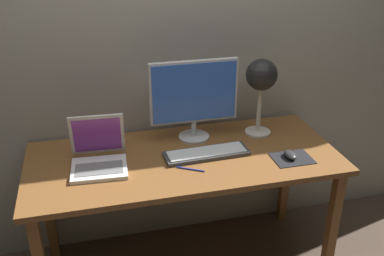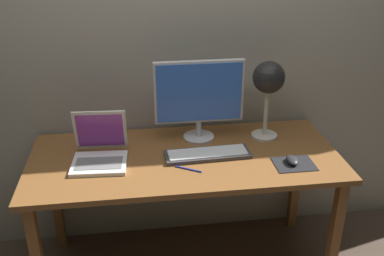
% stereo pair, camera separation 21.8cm
% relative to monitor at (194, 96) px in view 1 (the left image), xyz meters
% --- Properties ---
extents(back_wall, '(4.80, 0.06, 2.60)m').
position_rel_monitor_xyz_m(back_wall, '(-0.10, 0.21, 0.31)').
color(back_wall, '#9E998E').
rests_on(back_wall, ground).
extents(desk, '(1.60, 0.70, 0.74)m').
position_rel_monitor_xyz_m(desk, '(-0.10, -0.19, -0.33)').
color(desk, brown).
rests_on(desk, ground).
extents(monitor, '(0.48, 0.17, 0.45)m').
position_rel_monitor_xyz_m(monitor, '(0.00, 0.00, 0.00)').
color(monitor, silver).
rests_on(monitor, desk).
extents(keyboard_main, '(0.45, 0.16, 0.03)m').
position_rel_monitor_xyz_m(keyboard_main, '(0.01, -0.21, -0.24)').
color(keyboard_main, '#38383A').
rests_on(keyboard_main, desk).
extents(laptop, '(0.28, 0.29, 0.24)m').
position_rel_monitor_xyz_m(laptop, '(-0.53, -0.17, -0.19)').
color(laptop, silver).
rests_on(laptop, desk).
extents(desk_lamp, '(0.17, 0.17, 0.44)m').
position_rel_monitor_xyz_m(desk_lamp, '(0.37, -0.03, 0.07)').
color(desk_lamp, beige).
rests_on(desk_lamp, desk).
extents(mousepad, '(0.20, 0.16, 0.00)m').
position_rel_monitor_xyz_m(mousepad, '(0.43, -0.35, -0.25)').
color(mousepad, black).
rests_on(mousepad, desk).
extents(mouse, '(0.06, 0.10, 0.03)m').
position_rel_monitor_xyz_m(mouse, '(0.42, -0.34, -0.23)').
color(mouse, '#28282B').
rests_on(mouse, mousepad).
extents(pen, '(0.12, 0.08, 0.01)m').
position_rel_monitor_xyz_m(pen, '(-0.10, -0.33, -0.25)').
color(pen, '#2633A5').
rests_on(pen, desk).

